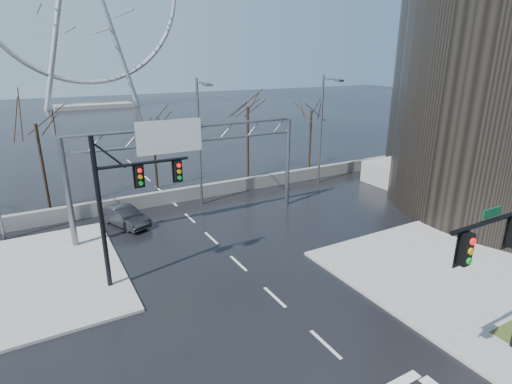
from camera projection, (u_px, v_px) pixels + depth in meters
ground at (325, 344)px, 16.67m from camera, size 260.00×260.00×0.00m
sidewalk_right_ext at (440, 265)px, 22.97m from camera, size 12.00×10.00×0.15m
sidewalk_far at (22, 280)px, 21.43m from camera, size 10.00×12.00×0.15m
barrier_wall at (172, 196)px, 33.02m from camera, size 52.00×0.50×1.10m
signal_mast_far at (123, 197)px, 19.81m from camera, size 4.72×0.41×8.00m
sign_gantry at (186, 154)px, 27.21m from camera, size 16.36×0.40×7.60m
streetlight_mid at (201, 133)px, 30.74m from camera, size 0.50×2.55×10.00m
streetlight_right at (324, 122)px, 36.34m from camera, size 0.50×2.55×10.00m
tree_left at (37, 134)px, 29.99m from camera, size 3.75×3.75×7.50m
tree_center at (153, 132)px, 35.27m from camera, size 3.25×3.25×6.50m
tree_right at (248, 115)px, 38.31m from camera, size 3.90×3.90×7.80m
tree_far_right at (311, 117)px, 42.71m from camera, size 3.40×3.40×6.80m
car at (125, 216)px, 28.39m from camera, size 2.98×4.47×1.39m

